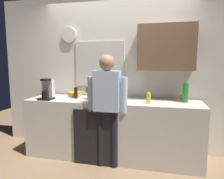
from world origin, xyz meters
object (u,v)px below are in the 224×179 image
bottle_dark_sauce (76,93)px  potted_plant (90,91)px  person_at_sink (107,102)px  cup_yellow_cup (106,96)px  cup_white_mug (107,99)px  dish_soap (149,98)px  bottle_amber_beer (50,91)px  bottle_clear_soda (185,93)px  cup_terracotta_mug (182,98)px  coffee_maker (47,90)px  mixing_bowl (75,94)px

bottle_dark_sauce → potted_plant: bearing=-3.7°
bottle_dark_sauce → person_at_sink: person_at_sink is taller
cup_yellow_cup → cup_white_mug: cup_white_mug is taller
cup_white_mug → person_at_sink: bearing=-74.8°
person_at_sink → dish_soap: bearing=10.0°
bottle_amber_beer → bottle_clear_soda: 2.14m
bottle_amber_beer → cup_terracotta_mug: size_ratio=2.50×
coffee_maker → bottle_amber_beer: bearing=107.8°
cup_terracotta_mug → cup_white_mug: 1.15m
mixing_bowl → potted_plant: potted_plant is taller
coffee_maker → cup_yellow_cup: bearing=18.7°
bottle_dark_sauce → cup_terracotta_mug: 1.66m
cup_terracotta_mug → bottle_dark_sauce: bearing=-173.3°
bottle_dark_sauce → dish_soap: (1.17, -0.13, -0.01)m
bottle_dark_sauce → dish_soap: size_ratio=1.00×
cup_white_mug → cup_yellow_cup: bearing=107.7°
bottle_clear_soda → cup_yellow_cup: bottle_clear_soda is taller
bottle_clear_soda → dish_soap: size_ratio=1.56×
potted_plant → cup_terracotta_mug: bearing=8.6°
cup_white_mug → mixing_bowl: bearing=153.7°
bottle_clear_soda → cup_yellow_cup: size_ratio=3.29×
coffee_maker → cup_yellow_cup: size_ratio=3.88×
cup_yellow_cup → dish_soap: (0.69, -0.25, 0.04)m
bottle_dark_sauce → cup_terracotta_mug: bottle_dark_sauce is taller
person_at_sink → cup_terracotta_mug: bearing=17.6°
coffee_maker → bottle_dark_sauce: coffee_maker is taller
mixing_bowl → cup_terracotta_mug: bearing=1.4°
bottle_amber_beer → person_at_sink: bearing=-15.9°
cup_terracotta_mug → potted_plant: bearing=-171.4°
bottle_clear_soda → mixing_bowl: bearing=177.6°
bottle_clear_soda → dish_soap: (-0.52, -0.21, -0.06)m
bottle_clear_soda → bottle_dark_sauce: bearing=-177.4°
cup_terracotta_mug → cup_yellow_cup: 1.18m
coffee_maker → cup_terracotta_mug: size_ratio=3.59×
cup_terracotta_mug → cup_white_mug: bearing=-161.4°
mixing_bowl → dish_soap: size_ratio=1.22×
coffee_maker → bottle_clear_soda: 2.10m
mixing_bowl → potted_plant: 0.39m
bottle_amber_beer → cup_white_mug: bearing=-8.6°
bottle_amber_beer → dish_soap: size_ratio=1.28×
dish_soap → person_at_sink: 0.59m
bottle_amber_beer → bottle_clear_soda: size_ratio=0.82×
dish_soap → person_at_sink: bearing=-161.4°
cup_terracotta_mug → bottle_clear_soda: bearing=-75.4°
bottle_amber_beer → mixing_bowl: (0.37, 0.17, -0.07)m
coffee_maker → dish_soap: (1.57, 0.05, -0.07)m
cup_yellow_cup → coffee_maker: bearing=-161.3°
cup_yellow_cup → potted_plant: bearing=-148.6°
mixing_bowl → person_at_sink: person_at_sink is taller
bottle_dark_sauce → cup_white_mug: bearing=-16.8°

